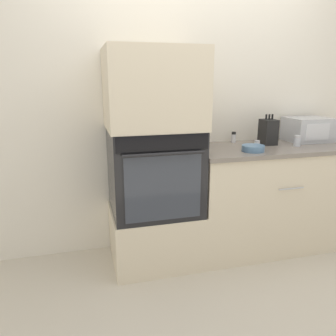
{
  "coord_description": "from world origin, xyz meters",
  "views": [
    {
      "loc": [
        -0.88,
        -2.12,
        1.46
      ],
      "look_at": [
        -0.26,
        0.21,
        0.81
      ],
      "focal_mm": 35.0,
      "sensor_mm": 36.0,
      "label": 1
    }
  ],
  "objects_px": {
    "knife_block": "(268,132)",
    "condiment_jar_mid": "(257,144)",
    "condiment_jar_near": "(297,141)",
    "condiment_jar_far": "(234,137)",
    "bowl": "(253,148)",
    "microwave": "(308,129)",
    "wall_oven": "(154,170)"
  },
  "relations": [
    {
      "from": "wall_oven",
      "to": "condiment_jar_near",
      "type": "relative_size",
      "value": 7.48
    },
    {
      "from": "knife_block",
      "to": "bowl",
      "type": "bearing_deg",
      "value": -139.26
    },
    {
      "from": "wall_oven",
      "to": "condiment_jar_mid",
      "type": "height_order",
      "value": "wall_oven"
    },
    {
      "from": "microwave",
      "to": "condiment_jar_mid",
      "type": "height_order",
      "value": "microwave"
    },
    {
      "from": "bowl",
      "to": "condiment_jar_near",
      "type": "distance_m",
      "value": 0.48
    },
    {
      "from": "condiment_jar_near",
      "to": "wall_oven",
      "type": "bearing_deg",
      "value": 177.48
    },
    {
      "from": "microwave",
      "to": "condiment_jar_near",
      "type": "height_order",
      "value": "microwave"
    },
    {
      "from": "bowl",
      "to": "condiment_jar_near",
      "type": "bearing_deg",
      "value": 11.52
    },
    {
      "from": "knife_block",
      "to": "bowl",
      "type": "height_order",
      "value": "knife_block"
    },
    {
      "from": "bowl",
      "to": "condiment_jar_near",
      "type": "xyz_separation_m",
      "value": [
        0.47,
        0.1,
        0.02
      ]
    },
    {
      "from": "knife_block",
      "to": "bowl",
      "type": "distance_m",
      "value": 0.36
    },
    {
      "from": "wall_oven",
      "to": "microwave",
      "type": "bearing_deg",
      "value": 5.12
    },
    {
      "from": "condiment_jar_near",
      "to": "condiment_jar_far",
      "type": "height_order",
      "value": "condiment_jar_far"
    },
    {
      "from": "knife_block",
      "to": "condiment_jar_mid",
      "type": "distance_m",
      "value": 0.23
    },
    {
      "from": "condiment_jar_mid",
      "to": "bowl",
      "type": "bearing_deg",
      "value": -132.26
    },
    {
      "from": "microwave",
      "to": "bowl",
      "type": "distance_m",
      "value": 0.77
    },
    {
      "from": "condiment_jar_near",
      "to": "condiment_jar_far",
      "type": "xyz_separation_m",
      "value": [
        -0.45,
        0.29,
        0.0
      ]
    },
    {
      "from": "bowl",
      "to": "condiment_jar_far",
      "type": "xyz_separation_m",
      "value": [
        0.02,
        0.39,
        0.02
      ]
    },
    {
      "from": "bowl",
      "to": "condiment_jar_mid",
      "type": "height_order",
      "value": "condiment_jar_mid"
    },
    {
      "from": "microwave",
      "to": "condiment_jar_mid",
      "type": "distance_m",
      "value": 0.65
    },
    {
      "from": "bowl",
      "to": "condiment_jar_near",
      "type": "relative_size",
      "value": 1.97
    },
    {
      "from": "microwave",
      "to": "condiment_jar_near",
      "type": "distance_m",
      "value": 0.31
    },
    {
      "from": "knife_block",
      "to": "condiment_jar_near",
      "type": "height_order",
      "value": "knife_block"
    },
    {
      "from": "condiment_jar_near",
      "to": "condiment_jar_mid",
      "type": "height_order",
      "value": "condiment_jar_near"
    },
    {
      "from": "condiment_jar_mid",
      "to": "condiment_jar_near",
      "type": "bearing_deg",
      "value": -0.69
    },
    {
      "from": "microwave",
      "to": "condiment_jar_near",
      "type": "bearing_deg",
      "value": -142.51
    },
    {
      "from": "bowl",
      "to": "condiment_jar_near",
      "type": "height_order",
      "value": "condiment_jar_near"
    },
    {
      "from": "condiment_jar_near",
      "to": "condiment_jar_far",
      "type": "relative_size",
      "value": 0.95
    },
    {
      "from": "wall_oven",
      "to": "condiment_jar_far",
      "type": "bearing_deg",
      "value": 16.85
    },
    {
      "from": "wall_oven",
      "to": "bowl",
      "type": "xyz_separation_m",
      "value": [
        0.77,
        -0.15,
        0.17
      ]
    },
    {
      "from": "wall_oven",
      "to": "bowl",
      "type": "distance_m",
      "value": 0.8
    },
    {
      "from": "condiment_jar_far",
      "to": "condiment_jar_mid",
      "type": "bearing_deg",
      "value": -76.09
    }
  ]
}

